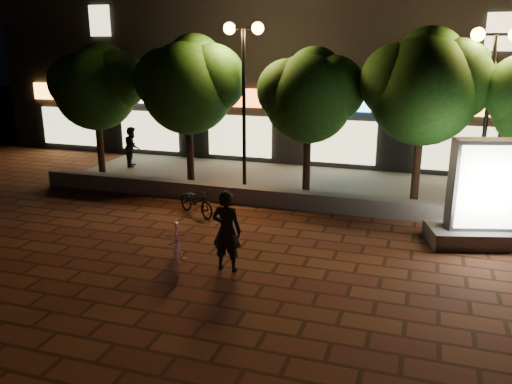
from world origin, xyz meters
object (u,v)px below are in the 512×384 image
at_px(ad_kiosk, 482,203).
at_px(scooter_pink, 177,247).
at_px(tree_right, 426,83).
at_px(scooter_parked, 196,201).
at_px(pedestrian, 132,147).
at_px(tree_far_left, 97,84).
at_px(street_lamp_right, 492,73).
at_px(rider, 227,231).
at_px(tree_left, 190,82).
at_px(street_lamp_left, 244,64).
at_px(tree_mid, 311,93).

height_order(ad_kiosk, scooter_pink, ad_kiosk).
relative_size(tree_right, scooter_parked, 3.32).
distance_m(tree_right, pedestrian, 10.90).
distance_m(tree_far_left, street_lamp_right, 12.47).
height_order(tree_right, pedestrian, tree_right).
bearing_deg(street_lamp_right, ad_kiosk, -92.72).
xyz_separation_m(tree_far_left, rider, (7.10, -6.12, -2.41)).
bearing_deg(tree_far_left, tree_left, 0.00).
bearing_deg(street_lamp_right, street_lamp_left, 180.00).
bearing_deg(tree_mid, street_lamp_right, -3.04).
xyz_separation_m(ad_kiosk, rider, (-5.23, -3.29, -0.15)).
xyz_separation_m(tree_mid, ad_kiosk, (4.83, -2.83, -2.18)).
distance_m(tree_right, ad_kiosk, 4.09).
height_order(tree_far_left, tree_right, tree_right).
distance_m(street_lamp_left, scooter_parked, 4.54).
xyz_separation_m(ad_kiosk, scooter_parked, (-7.37, -0.13, -0.63)).
bearing_deg(scooter_parked, pedestrian, 77.30).
relative_size(tree_far_left, street_lamp_right, 0.93).
bearing_deg(tree_right, scooter_parked, -153.18).
relative_size(ad_kiosk, scooter_pink, 1.66).
relative_size(scooter_parked, pedestrian, 1.00).
distance_m(street_lamp_right, scooter_parked, 8.69).
bearing_deg(street_lamp_left, rider, -74.26).
xyz_separation_m(scooter_pink, pedestrian, (-5.70, 7.75, 0.37)).
distance_m(street_lamp_right, scooter_pink, 9.47).
height_order(tree_far_left, street_lamp_left, street_lamp_left).
bearing_deg(scooter_parked, tree_mid, -9.95).
bearing_deg(scooter_pink, ad_kiosk, 2.40).
relative_size(street_lamp_right, rider, 2.81).
xyz_separation_m(tree_right, street_lamp_right, (1.64, -0.26, 0.33)).
relative_size(tree_right, pedestrian, 3.32).
bearing_deg(tree_mid, tree_right, 0.00).
bearing_deg(pedestrian, rider, -159.67).
height_order(tree_left, ad_kiosk, tree_left).
bearing_deg(pedestrian, tree_mid, -122.75).
height_order(tree_left, scooter_parked, tree_left).
height_order(ad_kiosk, rider, ad_kiosk).
bearing_deg(ad_kiosk, tree_mid, 149.64).
relative_size(tree_far_left, scooter_parked, 3.03).
bearing_deg(tree_left, pedestrian, 155.89).
bearing_deg(tree_left, scooter_pink, -68.20).
distance_m(street_lamp_left, ad_kiosk, 7.93).
height_order(tree_far_left, tree_left, tree_left).
bearing_deg(street_lamp_right, scooter_parked, -160.22).
bearing_deg(tree_mid, tree_left, 180.00).
height_order(tree_mid, street_lamp_left, street_lamp_left).
bearing_deg(scooter_parked, tree_left, 56.95).
bearing_deg(tree_right, tree_mid, -180.00).
distance_m(street_lamp_left, street_lamp_right, 7.00).
height_order(scooter_pink, rider, rider).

